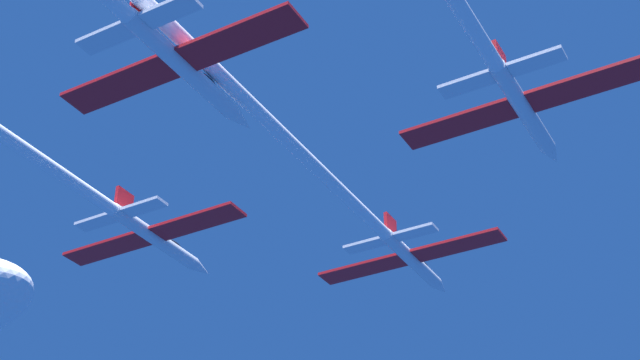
% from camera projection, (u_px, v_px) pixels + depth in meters
% --- Properties ---
extents(jet_lead, '(18.79, 52.31, 3.11)m').
position_uv_depth(jet_lead, '(345.00, 195.00, 78.90)').
color(jet_lead, white).
extents(jet_left_wing, '(18.79, 50.76, 3.11)m').
position_uv_depth(jet_left_wing, '(53.00, 169.00, 73.35)').
color(jet_left_wing, white).
extents(jet_right_wing, '(18.79, 44.84, 3.11)m').
position_uv_depth(jet_right_wing, '(471.00, 26.00, 60.99)').
color(jet_right_wing, white).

